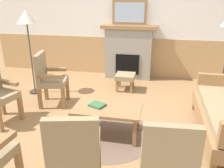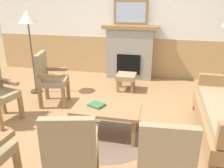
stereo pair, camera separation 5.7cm
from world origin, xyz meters
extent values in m
plane|color=#997047|center=(0.00, 0.00, 0.00)|extent=(14.00, 14.00, 0.00)
cube|color=white|center=(0.00, 2.60, 1.35)|extent=(7.20, 0.12, 2.70)
cube|color=tan|center=(0.00, 2.53, 0.47)|extent=(7.20, 0.02, 0.95)
cube|color=gray|center=(0.00, 2.35, 0.60)|extent=(1.10, 0.36, 1.20)
cube|color=black|center=(0.00, 2.16, 0.38)|extent=(0.56, 0.02, 0.48)
cube|color=olive|center=(0.00, 2.35, 1.24)|extent=(1.30, 0.44, 0.08)
cube|color=olive|center=(0.00, 2.35, 1.56)|extent=(0.80, 0.03, 0.56)
cube|color=#9EB2D1|center=(0.00, 2.33, 1.56)|extent=(0.68, 0.01, 0.44)
cube|color=olive|center=(1.42, 0.82, 0.08)|extent=(0.08, 0.08, 0.16)
cube|color=olive|center=(1.42, -0.86, 0.08)|extent=(0.08, 0.08, 0.16)
cube|color=olive|center=(1.72, 0.83, 0.53)|extent=(0.60, 0.10, 0.30)
cube|color=olive|center=(-0.35, -0.52, 0.20)|extent=(0.05, 0.05, 0.40)
cube|color=olive|center=(0.49, -0.52, 0.20)|extent=(0.05, 0.05, 0.40)
cube|color=olive|center=(-0.35, -0.08, 0.20)|extent=(0.05, 0.05, 0.40)
cube|color=olive|center=(0.49, -0.08, 0.20)|extent=(0.05, 0.05, 0.40)
cube|color=olive|center=(0.07, -0.30, 0.42)|extent=(0.96, 0.56, 0.04)
cylinder|color=brown|center=(0.07, -0.30, 0.00)|extent=(1.38, 1.38, 0.01)
cube|color=#33663D|center=(-0.09, -0.28, 0.46)|extent=(0.26, 0.24, 0.03)
cube|color=olive|center=(-0.09, 1.33, 0.13)|extent=(0.05, 0.05, 0.26)
cube|color=olive|center=(0.21, 1.33, 0.13)|extent=(0.05, 0.05, 0.26)
cube|color=olive|center=(-0.09, 1.63, 0.13)|extent=(0.05, 0.05, 0.26)
cube|color=olive|center=(0.21, 1.63, 0.13)|extent=(0.05, 0.05, 0.26)
cube|color=#937F5B|center=(0.06, 1.48, 0.31)|extent=(0.40, 0.40, 0.10)
cube|color=olive|center=(-0.97, 0.77, 0.20)|extent=(0.07, 0.07, 0.40)
cube|color=olive|center=(-0.89, 0.35, 0.20)|extent=(0.07, 0.07, 0.40)
cube|color=olive|center=(-1.39, 0.68, 0.20)|extent=(0.07, 0.07, 0.40)
cube|color=olive|center=(-1.30, 0.27, 0.20)|extent=(0.07, 0.07, 0.40)
cube|color=#937F5B|center=(-1.14, 0.52, 0.45)|extent=(0.57, 0.57, 0.10)
cube|color=#937F5B|center=(-1.33, 0.48, 0.74)|extent=(0.18, 0.49, 0.48)
cube|color=olive|center=(-1.18, 0.72, 0.62)|extent=(0.45, 0.16, 0.06)
cube|color=olive|center=(-1.10, 0.32, 0.62)|extent=(0.45, 0.16, 0.06)
cube|color=olive|center=(-1.43, -0.14, 0.20)|extent=(0.07, 0.07, 0.40)
cube|color=olive|center=(-1.84, -0.04, 0.20)|extent=(0.07, 0.07, 0.40)
cube|color=olive|center=(-1.63, -0.10, 0.62)|extent=(0.44, 0.17, 0.06)
cube|color=olive|center=(-0.25, -1.28, 0.20)|extent=(0.07, 0.07, 0.40)
cube|color=olive|center=(0.16, -1.18, 0.20)|extent=(0.07, 0.07, 0.40)
cube|color=#937F5B|center=(0.00, -1.43, 0.45)|extent=(0.58, 0.58, 0.10)
cube|color=#937F5B|center=(0.05, -1.63, 0.74)|extent=(0.49, 0.19, 0.48)
cube|color=olive|center=(-0.20, -1.48, 0.62)|extent=(0.17, 0.44, 0.06)
cube|color=olive|center=(0.20, -1.38, 0.62)|extent=(0.17, 0.44, 0.06)
cube|color=olive|center=(0.65, -1.17, 0.20)|extent=(0.06, 0.06, 0.40)
cube|color=#937F5B|center=(0.87, -1.37, 0.45)|extent=(0.51, 0.51, 0.10)
cube|color=#937F5B|center=(0.89, -1.57, 0.74)|extent=(0.48, 0.11, 0.48)
cube|color=olive|center=(0.67, -1.38, 0.62)|extent=(0.10, 0.44, 0.06)
cube|color=olive|center=(1.08, -1.35, 0.62)|extent=(0.10, 0.44, 0.06)
cube|color=olive|center=(-0.65, -1.42, 0.20)|extent=(0.06, 0.06, 0.40)
cylinder|color=#332D28|center=(1.91, 1.20, 0.01)|extent=(0.24, 0.24, 0.03)
cylinder|color=#4C473D|center=(1.91, 1.20, 0.73)|extent=(0.03, 0.03, 1.40)
cylinder|color=#332D28|center=(-1.79, 0.96, 0.01)|extent=(0.24, 0.24, 0.03)
cylinder|color=#4C473D|center=(-1.79, 0.96, 0.73)|extent=(0.03, 0.03, 1.40)
cone|color=beige|center=(-1.79, 0.96, 1.55)|extent=(0.36, 0.36, 0.25)
camera|label=1|loc=(0.74, -3.24, 1.94)|focal=37.83mm
camera|label=2|loc=(0.79, -3.23, 1.94)|focal=37.83mm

